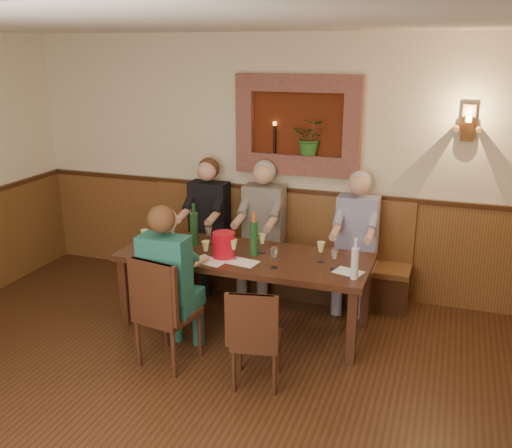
{
  "coord_description": "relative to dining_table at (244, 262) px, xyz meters",
  "views": [
    {
      "loc": [
        1.8,
        -2.95,
        2.66
      ],
      "look_at": [
        0.1,
        1.9,
        1.05
      ],
      "focal_mm": 40.0,
      "sensor_mm": 36.0,
      "label": 1
    }
  ],
  "objects": [
    {
      "name": "spittoon_bucket",
      "position": [
        -0.16,
        -0.13,
        0.2
      ],
      "size": [
        0.22,
        0.22,
        0.24
      ],
      "primitive_type": "cylinder",
      "rotation": [
        0.0,
        0.0,
        0.05
      ],
      "color": "red",
      "rests_on": "dining_table"
    },
    {
      "name": "water_bottle",
      "position": [
        1.1,
        -0.25,
        0.22
      ],
      "size": [
        0.09,
        0.09,
        0.37
      ],
      "rotation": [
        0.0,
        0.0,
        -0.43
      ],
      "color": "silver",
      "rests_on": "dining_table"
    },
    {
      "name": "wine_glass_8",
      "position": [
        0.88,
        -0.09,
        0.17
      ],
      "size": [
        0.08,
        0.08,
        0.19
      ],
      "primitive_type": null,
      "color": "white",
      "rests_on": "dining_table"
    },
    {
      "name": "wine_glass_6",
      "position": [
        0.37,
        -0.24,
        0.17
      ],
      "size": [
        0.08,
        0.08,
        0.19
      ],
      "primitive_type": null,
      "color": "white",
      "rests_on": "dining_table"
    },
    {
      "name": "person_bench_mid",
      "position": [
        -0.11,
        0.84,
        -0.06
      ],
      "size": [
        0.45,
        0.55,
        1.49
      ],
      "color": "#5E5956",
      "rests_on": "ground"
    },
    {
      "name": "wall_sconce",
      "position": [
        1.9,
        1.08,
        1.27
      ],
      "size": [
        0.25,
        0.2,
        0.35
      ],
      "color": "brown",
      "rests_on": "ground"
    },
    {
      "name": "tasting_sheet_b",
      "position": [
        0.06,
        -0.21,
        0.08
      ],
      "size": [
        0.3,
        0.24,
        0.0
      ],
      "primitive_type": "cube",
      "rotation": [
        0.0,
        0.0,
        -0.16
      ],
      "color": "white",
      "rests_on": "dining_table"
    },
    {
      "name": "person_bench_right",
      "position": [
        0.92,
        0.84,
        -0.08
      ],
      "size": [
        0.43,
        0.52,
        1.44
      ],
      "color": "navy",
      "rests_on": "ground"
    },
    {
      "name": "chair_near_left",
      "position": [
        -0.39,
        -0.87,
        -0.38
      ],
      "size": [
        0.52,
        0.52,
        1.01
      ],
      "rotation": [
        0.0,
        0.0,
        -0.18
      ],
      "color": "#321A0F",
      "rests_on": "ground"
    },
    {
      "name": "chair_near_right",
      "position": [
        0.45,
        -0.93,
        -0.42
      ],
      "size": [
        0.45,
        0.45,
        0.86
      ],
      "rotation": [
        0.0,
        0.0,
        0.21
      ],
      "color": "#321A0F",
      "rests_on": "ground"
    },
    {
      "name": "wainscoting",
      "position": [
        0.0,
        -1.85,
        -0.09
      ],
      "size": [
        6.02,
        6.02,
        1.15
      ],
      "color": "brown",
      "rests_on": "ground"
    },
    {
      "name": "tasting_sheet_a",
      "position": [
        -0.84,
        -0.15,
        0.08
      ],
      "size": [
        0.29,
        0.24,
        0.0
      ],
      "primitive_type": "cube",
      "rotation": [
        0.0,
        0.0,
        0.22
      ],
      "color": "white",
      "rests_on": "dining_table"
    },
    {
      "name": "wine_glass_4",
      "position": [
        -0.05,
        -0.15,
        0.17
      ],
      "size": [
        0.08,
        0.08,
        0.19
      ],
      "primitive_type": null,
      "color": "#DFDF85",
      "rests_on": "dining_table"
    },
    {
      "name": "person_chair_front",
      "position": [
        -0.39,
        -0.78,
        -0.08
      ],
      "size": [
        0.42,
        0.52,
        1.43
      ],
      "color": "#184956",
      "rests_on": "ground"
    },
    {
      "name": "wine_glass_7",
      "position": [
        0.73,
        0.05,
        0.17
      ],
      "size": [
        0.08,
        0.08,
        0.19
      ],
      "primitive_type": null,
      "color": "#DFDF85",
      "rests_on": "dining_table"
    },
    {
      "name": "ground_plane",
      "position": [
        0.0,
        -1.85,
        -0.68
      ],
      "size": [
        6.0,
        6.0,
        0.0
      ],
      "primitive_type": "plane",
      "color": "#341C0E",
      "rests_on": "ground"
    },
    {
      "name": "person_bench_left",
      "position": [
        -0.77,
        0.84,
        -0.06
      ],
      "size": [
        0.44,
        0.54,
        1.47
      ],
      "color": "black",
      "rests_on": "ground"
    },
    {
      "name": "room_shell",
      "position": [
        0.0,
        -1.85,
        1.21
      ],
      "size": [
        6.04,
        6.04,
        2.82
      ],
      "color": "beige",
      "rests_on": "ground"
    },
    {
      "name": "wall_niche",
      "position": [
        0.24,
        1.09,
        1.13
      ],
      "size": [
        1.36,
        0.3,
        1.06
      ],
      "color": "#561D0C",
      "rests_on": "ground"
    },
    {
      "name": "dining_table",
      "position": [
        0.0,
        0.0,
        0.0
      ],
      "size": [
        2.4,
        0.9,
        0.75
      ],
      "color": "#321A0F",
      "rests_on": "ground"
    },
    {
      "name": "wine_glass_3",
      "position": [
        -0.24,
        0.08,
        0.17
      ],
      "size": [
        0.08,
        0.08,
        0.19
      ],
      "primitive_type": null,
      "color": "white",
      "rests_on": "dining_table"
    },
    {
      "name": "wine_glass_10",
      "position": [
        -0.44,
        0.15,
        0.17
      ],
      "size": [
        0.08,
        0.08,
        0.19
      ],
      "primitive_type": null,
      "color": "white",
      "rests_on": "dining_table"
    },
    {
      "name": "bench",
      "position": [
        0.0,
        0.94,
        -0.35
      ],
      "size": [
        3.0,
        0.45,
        1.11
      ],
      "color": "#381E0F",
      "rests_on": "ground"
    },
    {
      "name": "wine_glass_9",
      "position": [
        -0.28,
        -0.28,
        0.17
      ],
      "size": [
        0.08,
        0.08,
        0.19
      ],
      "primitive_type": null,
      "color": "#DFDF85",
      "rests_on": "dining_table"
    },
    {
      "name": "wine_glass_2",
      "position": [
        -0.47,
        -0.25,
        0.17
      ],
      "size": [
        0.08,
        0.08,
        0.19
      ],
      "primitive_type": null,
      "color": "#DFDF85",
      "rests_on": "dining_table"
    },
    {
      "name": "wine_bottle_green_a",
      "position": [
        0.09,
        0.01,
        0.25
      ],
      "size": [
        0.1,
        0.1,
        0.42
      ],
      "rotation": [
        0.0,
        0.0,
        -0.34
      ],
      "color": "#19471E",
      "rests_on": "dining_table"
    },
    {
      "name": "tasting_sheet_d",
      "position": [
        -0.23,
        -0.28,
        0.08
      ],
      "size": [
        0.31,
        0.25,
        0.0
      ],
      "primitive_type": "cube",
      "rotation": [
        0.0,
        0.0,
        -0.19
      ],
      "color": "white",
      "rests_on": "dining_table"
    },
    {
      "name": "tasting_sheet_c",
      "position": [
        1.03,
        -0.12,
        0.08
      ],
      "size": [
        0.29,
        0.24,
        0.0
      ],
      "primitive_type": "cube",
      "rotation": [
        0.0,
        0.0,
        -0.27
      ],
      "color": "white",
      "rests_on": "dining_table"
    },
    {
      "name": "wine_glass_1",
      "position": [
        -0.82,
        0.11,
        0.17
      ],
      "size": [
        0.08,
        0.08,
        0.19
      ],
      "primitive_type": null,
      "color": "white",
      "rests_on": "dining_table"
    },
    {
      "name": "wine_glass_5",
      "position": [
        0.15,
        0.1,
        0.17
      ],
      "size": [
        0.08,
        0.08,
        0.19
      ],
      "primitive_type": null,
      "color": "#DFDF85",
      "rests_on": "dining_table"
    },
    {
      "name": "wine_bottle_green_b",
      "position": [
        -0.58,
        0.11,
        0.25
      ],
      "size": [
        0.09,
        0.09,
        0.42
      ],
      "rotation": [
        0.0,
        0.0,
        0.13
      ],
      "color": "#19471E",
      "rests_on": "dining_table"
    },
    {
      "name": "wine_glass_0",
      "position": [
        -0.98,
        -0.16,
        0.17
      ],
      "size": [
        0.08,
        0.08,
        0.19
      ],
      "primitive_type": null,
      "color": "#DFDF85",
      "rests_on": "dining_table"
    }
  ]
}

